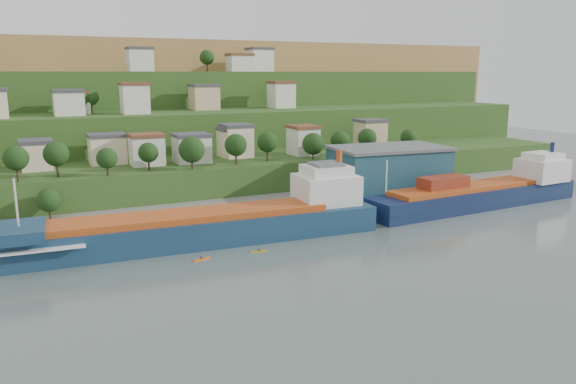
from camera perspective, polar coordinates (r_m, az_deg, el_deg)
ground at (r=111.66m, az=-3.19°, el=-6.05°), size 500.00×500.00×0.00m
quay at (r=144.09m, az=-0.09°, el=-1.87°), size 220.00×26.00×4.00m
hillside at (r=272.17m, az=-16.94°, el=4.22°), size 360.00×211.13×96.00m
cargo_ship_near at (r=118.25m, az=-7.63°, el=-3.51°), size 77.02×16.26×19.65m
cargo_ship_far at (r=157.00m, az=19.13°, el=-0.33°), size 66.16×14.69×17.83m
warehouse at (r=157.67m, az=10.19°, el=2.28°), size 32.64×21.82×12.80m
dinghy at (r=124.46m, az=-24.72°, el=-4.48°), size 4.06×1.62×0.80m
kayak_orange at (r=107.75m, az=-8.76°, el=-6.71°), size 3.58×1.45×0.88m
kayak_yellow at (r=111.30m, az=-2.93°, el=-5.97°), size 3.35×1.38×0.83m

